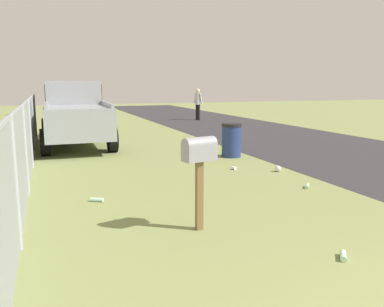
{
  "coord_description": "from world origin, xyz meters",
  "views": [
    {
      "loc": [
        -0.88,
        3.3,
        1.98
      ],
      "look_at": [
        4.9,
        1.19,
        0.91
      ],
      "focal_mm": 37.28,
      "sensor_mm": 36.0,
      "label": 1
    }
  ],
  "objects_px": {
    "trash_bin": "(231,140)",
    "pedestrian": "(198,102)",
    "mailbox": "(199,157)",
    "pickup_truck": "(74,111)"
  },
  "relations": [
    {
      "from": "mailbox",
      "to": "pedestrian",
      "type": "distance_m",
      "value": 17.07
    },
    {
      "from": "pickup_truck",
      "to": "trash_bin",
      "type": "height_order",
      "value": "pickup_truck"
    },
    {
      "from": "pedestrian",
      "to": "mailbox",
      "type": "bearing_deg",
      "value": -144.89
    },
    {
      "from": "trash_bin",
      "to": "pedestrian",
      "type": "relative_size",
      "value": 0.53
    },
    {
      "from": "mailbox",
      "to": "trash_bin",
      "type": "xyz_separation_m",
      "value": [
        4.92,
        -2.84,
        -0.56
      ]
    },
    {
      "from": "mailbox",
      "to": "pickup_truck",
      "type": "height_order",
      "value": "pickup_truck"
    },
    {
      "from": "mailbox",
      "to": "pedestrian",
      "type": "height_order",
      "value": "pedestrian"
    },
    {
      "from": "pickup_truck",
      "to": "pedestrian",
      "type": "xyz_separation_m",
      "value": [
        7.1,
        -7.09,
        -0.1
      ]
    },
    {
      "from": "pickup_truck",
      "to": "pedestrian",
      "type": "relative_size",
      "value": 3.18
    },
    {
      "from": "mailbox",
      "to": "pedestrian",
      "type": "xyz_separation_m",
      "value": [
        15.96,
        -6.06,
        -0.02
      ]
    }
  ]
}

